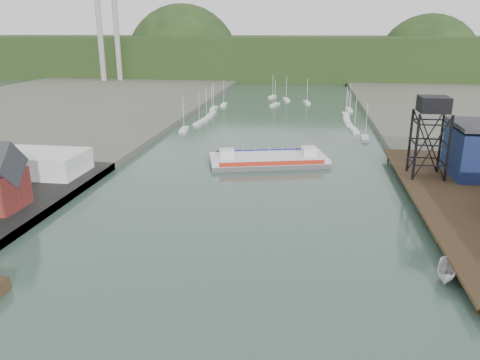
# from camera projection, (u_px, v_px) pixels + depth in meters

# --- Properties ---
(ground) EXTENTS (600.00, 600.00, 0.00)m
(ground) POSITION_uv_depth(u_px,v_px,m) (182.00, 356.00, 45.66)
(ground) COLOR #2E473E
(ground) RESTS_ON ground
(east_pier) EXTENTS (14.00, 70.00, 2.45)m
(east_pier) POSITION_uv_depth(u_px,v_px,m) (453.00, 199.00, 82.26)
(east_pier) COLOR black
(east_pier) RESTS_ON ground
(white_shed) EXTENTS (18.00, 12.00, 4.50)m
(white_shed) POSITION_uv_depth(u_px,v_px,m) (40.00, 163.00, 97.70)
(white_shed) COLOR silver
(white_shed) RESTS_ON west_quay
(lift_tower) EXTENTS (6.50, 6.50, 16.00)m
(lift_tower) POSITION_uv_depth(u_px,v_px,m) (433.00, 109.00, 90.56)
(lift_tower) COLOR black
(lift_tower) RESTS_ON east_pier
(marina_sailboats) EXTENTS (57.71, 92.65, 0.90)m
(marina_sailboats) POSITION_uv_depth(u_px,v_px,m) (279.00, 113.00, 175.89)
(marina_sailboats) COLOR silver
(marina_sailboats) RESTS_ON ground
(smokestacks) EXTENTS (11.20, 8.20, 60.00)m
(smokestacks) POSITION_uv_depth(u_px,v_px,m) (108.00, 30.00, 270.16)
(smokestacks) COLOR gray
(smokestacks) RESTS_ON ground
(distant_hills) EXTENTS (500.00, 120.00, 80.00)m
(distant_hills) POSITION_uv_depth(u_px,v_px,m) (290.00, 60.00, 326.73)
(distant_hills) COLOR black
(distant_hills) RESTS_ON ground
(chain_ferry) EXTENTS (29.17, 17.58, 3.93)m
(chain_ferry) POSITION_uv_depth(u_px,v_px,m) (268.00, 160.00, 110.32)
(chain_ferry) COLOR #525254
(chain_ferry) RESTS_ON ground
(motorboat) EXTENTS (3.93, 6.39, 2.32)m
(motorboat) POSITION_uv_depth(u_px,v_px,m) (447.00, 272.00, 59.08)
(motorboat) COLOR silver
(motorboat) RESTS_ON ground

